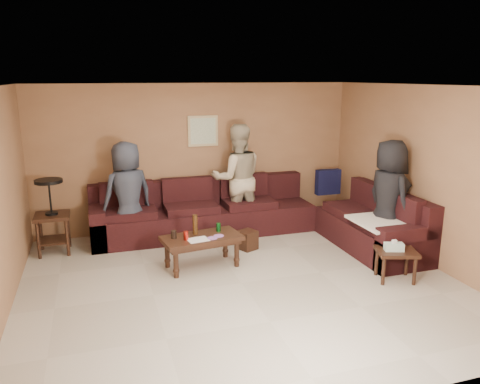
{
  "coord_description": "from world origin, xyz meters",
  "views": [
    {
      "loc": [
        -1.7,
        -5.34,
        2.62
      ],
      "look_at": [
        0.25,
        0.85,
        1.0
      ],
      "focal_mm": 35.0,
      "sensor_mm": 36.0,
      "label": 1
    }
  ],
  "objects_px": {
    "end_table_left": "(52,215)",
    "waste_bin": "(248,240)",
    "side_table_right": "(396,254)",
    "person_middle": "(237,178)",
    "person_right": "(388,198)",
    "person_left": "(128,195)",
    "coffee_table": "(201,241)",
    "sectional_sofa": "(261,220)"
  },
  "relations": [
    {
      "from": "end_table_left",
      "to": "waste_bin",
      "type": "height_order",
      "value": "end_table_left"
    },
    {
      "from": "side_table_right",
      "to": "waste_bin",
      "type": "bearing_deg",
      "value": 131.85
    },
    {
      "from": "person_middle",
      "to": "person_right",
      "type": "bearing_deg",
      "value": 140.94
    },
    {
      "from": "side_table_right",
      "to": "person_left",
      "type": "bearing_deg",
      "value": 143.5
    },
    {
      "from": "person_middle",
      "to": "end_table_left",
      "type": "bearing_deg",
      "value": 8.37
    },
    {
      "from": "coffee_table",
      "to": "sectional_sofa",
      "type": "bearing_deg",
      "value": 35.22
    },
    {
      "from": "sectional_sofa",
      "to": "person_left",
      "type": "xyz_separation_m",
      "value": [
        -2.07,
        0.34,
        0.5
      ]
    },
    {
      "from": "waste_bin",
      "to": "side_table_right",
      "type": "bearing_deg",
      "value": -48.15
    },
    {
      "from": "waste_bin",
      "to": "person_left",
      "type": "bearing_deg",
      "value": 157.45
    },
    {
      "from": "coffee_table",
      "to": "waste_bin",
      "type": "distance_m",
      "value": 0.98
    },
    {
      "from": "coffee_table",
      "to": "person_middle",
      "type": "distance_m",
      "value": 1.77
    },
    {
      "from": "person_middle",
      "to": "person_right",
      "type": "relative_size",
      "value": 1.07
    },
    {
      "from": "sectional_sofa",
      "to": "waste_bin",
      "type": "xyz_separation_m",
      "value": [
        -0.35,
        -0.37,
        -0.18
      ]
    },
    {
      "from": "side_table_right",
      "to": "waste_bin",
      "type": "relative_size",
      "value": 2.04
    },
    {
      "from": "end_table_left",
      "to": "side_table_right",
      "type": "height_order",
      "value": "end_table_left"
    },
    {
      "from": "coffee_table",
      "to": "person_right",
      "type": "relative_size",
      "value": 0.66
    },
    {
      "from": "coffee_table",
      "to": "person_left",
      "type": "distance_m",
      "value": 1.54
    },
    {
      "from": "coffee_table",
      "to": "waste_bin",
      "type": "xyz_separation_m",
      "value": [
        0.83,
        0.46,
        -0.24
      ]
    },
    {
      "from": "waste_bin",
      "to": "person_left",
      "type": "xyz_separation_m",
      "value": [
        -1.72,
        0.71,
        0.68
      ]
    },
    {
      "from": "sectional_sofa",
      "to": "waste_bin",
      "type": "bearing_deg",
      "value": -133.25
    },
    {
      "from": "sectional_sofa",
      "to": "coffee_table",
      "type": "relative_size",
      "value": 4.04
    },
    {
      "from": "end_table_left",
      "to": "person_middle",
      "type": "height_order",
      "value": "person_middle"
    },
    {
      "from": "side_table_right",
      "to": "coffee_table",
      "type": "bearing_deg",
      "value": 152.78
    },
    {
      "from": "person_left",
      "to": "waste_bin",
      "type": "bearing_deg",
      "value": 136.11
    },
    {
      "from": "side_table_right",
      "to": "waste_bin",
      "type": "xyz_separation_m",
      "value": [
        -1.48,
        1.66,
        -0.22
      ]
    },
    {
      "from": "person_right",
      "to": "coffee_table",
      "type": "bearing_deg",
      "value": 80.41
    },
    {
      "from": "coffee_table",
      "to": "person_middle",
      "type": "xyz_separation_m",
      "value": [
        0.96,
        1.39,
        0.54
      ]
    },
    {
      "from": "coffee_table",
      "to": "person_left",
      "type": "height_order",
      "value": "person_left"
    },
    {
      "from": "side_table_right",
      "to": "person_middle",
      "type": "height_order",
      "value": "person_middle"
    },
    {
      "from": "person_left",
      "to": "person_middle",
      "type": "height_order",
      "value": "person_middle"
    },
    {
      "from": "coffee_table",
      "to": "end_table_left",
      "type": "bearing_deg",
      "value": 148.93
    },
    {
      "from": "person_middle",
      "to": "person_left",
      "type": "bearing_deg",
      "value": 11.51
    },
    {
      "from": "person_left",
      "to": "end_table_left",
      "type": "bearing_deg",
      "value": -22.97
    },
    {
      "from": "coffee_table",
      "to": "person_middle",
      "type": "relative_size",
      "value": 0.62
    },
    {
      "from": "end_table_left",
      "to": "person_left",
      "type": "xyz_separation_m",
      "value": [
        1.12,
        -0.03,
        0.23
      ]
    },
    {
      "from": "sectional_sofa",
      "to": "side_table_right",
      "type": "height_order",
      "value": "sectional_sofa"
    },
    {
      "from": "sectional_sofa",
      "to": "person_right",
      "type": "distance_m",
      "value": 2.03
    },
    {
      "from": "sectional_sofa",
      "to": "coffee_table",
      "type": "xyz_separation_m",
      "value": [
        -1.18,
        -0.83,
        0.06
      ]
    },
    {
      "from": "end_table_left",
      "to": "person_middle",
      "type": "distance_m",
      "value": 2.99
    },
    {
      "from": "waste_bin",
      "to": "person_left",
      "type": "distance_m",
      "value": 1.98
    },
    {
      "from": "sectional_sofa",
      "to": "person_left",
      "type": "distance_m",
      "value": 2.15
    },
    {
      "from": "coffee_table",
      "to": "person_left",
      "type": "xyz_separation_m",
      "value": [
        -0.89,
        1.18,
        0.44
      ]
    }
  ]
}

